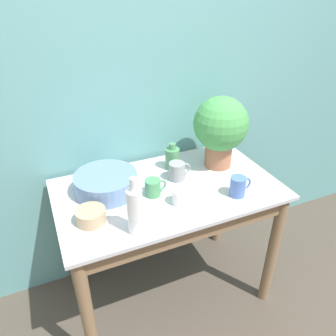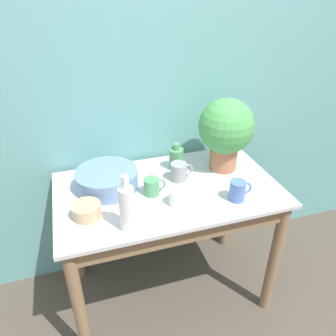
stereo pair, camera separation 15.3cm
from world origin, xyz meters
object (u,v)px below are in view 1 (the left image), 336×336
at_px(mug_grey, 177,171).
at_px(mug_green, 153,187).
at_px(bottle_tall, 135,210).
at_px(potted_plant, 220,127).
at_px(mug_white, 180,197).
at_px(bottle_short, 172,158).
at_px(bowl_small_tan, 91,216).
at_px(bowl_wash_large, 106,183).
at_px(mug_blue, 238,186).

distance_m(mug_grey, mug_green, 0.19).
bearing_deg(bottle_tall, potted_plant, 29.83).
bearing_deg(mug_white, mug_green, 127.87).
bearing_deg(bottle_short, mug_green, -133.83).
bearing_deg(bowl_small_tan, bowl_wash_large, 59.50).
bearing_deg(bowl_wash_large, mug_blue, -26.60).
xyz_separation_m(potted_plant, mug_blue, (-0.07, -0.30, -0.19)).
bearing_deg(bottle_tall, bottle_short, 49.68).
relative_size(potted_plant, mug_blue, 3.48).
bearing_deg(potted_plant, bowl_small_tan, -164.60).
bearing_deg(mug_green, mug_white, -52.13).
height_order(mug_blue, mug_white, mug_blue).
bearing_deg(potted_plant, bottle_short, 164.06).
bearing_deg(bowl_wash_large, bottle_short, 11.01).
relative_size(bottle_tall, mug_grey, 2.18).
bearing_deg(potted_plant, mug_grey, -171.05).
bearing_deg(mug_grey, potted_plant, 8.95).
distance_m(bowl_wash_large, bowl_small_tan, 0.24).
bearing_deg(bowl_wash_large, potted_plant, 0.47).
bearing_deg(bottle_tall, bowl_small_tan, 139.65).
height_order(bottle_tall, mug_white, bottle_tall).
relative_size(bowl_wash_large, mug_grey, 2.57).
bearing_deg(bowl_small_tan, bottle_tall, -40.35).
height_order(mug_grey, mug_white, mug_grey).
relative_size(mug_green, bowl_small_tan, 0.85).
bearing_deg(mug_blue, mug_white, 170.04).
distance_m(bowl_wash_large, bottle_tall, 0.36).
bearing_deg(mug_grey, bowl_wash_large, 174.21).
height_order(bottle_short, mug_white, bottle_short).
bearing_deg(potted_plant, bottle_tall, -150.17).
distance_m(mug_blue, mug_white, 0.30).
distance_m(bottle_tall, bowl_small_tan, 0.23).
relative_size(bottle_short, mug_white, 1.45).
distance_m(bottle_tall, bottle_short, 0.56).
distance_m(mug_blue, mug_green, 0.42).
bearing_deg(mug_grey, mug_white, -111.05).
distance_m(bottle_short, mug_grey, 0.12).
xyz_separation_m(potted_plant, bottle_tall, (-0.62, -0.35, -0.12)).
bearing_deg(mug_blue, bowl_small_tan, 173.08).
distance_m(bottle_tall, mug_green, 0.29).
distance_m(mug_grey, mug_blue, 0.33).
bearing_deg(mug_white, bowl_wash_large, 140.71).
bearing_deg(mug_green, bowl_small_tan, -165.70).
relative_size(mug_grey, bowl_small_tan, 0.93).
bearing_deg(mug_green, potted_plant, 16.20).
bearing_deg(mug_white, bottle_tall, -158.27).
distance_m(bottle_short, mug_green, 0.28).
height_order(bottle_short, mug_blue, bottle_short).
height_order(bottle_tall, bottle_short, bottle_tall).
xyz_separation_m(bowl_wash_large, mug_white, (0.30, -0.24, -0.01)).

